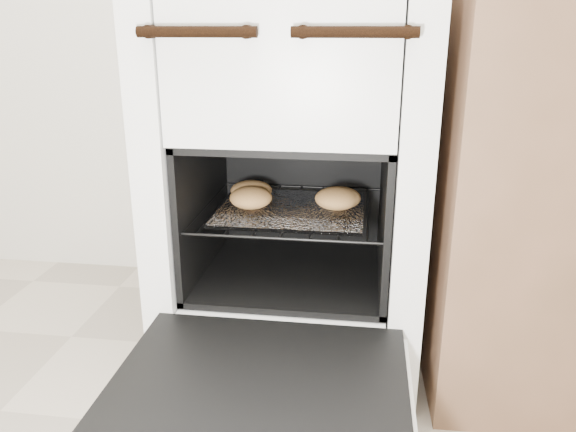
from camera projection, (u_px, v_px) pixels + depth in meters
The scene contains 5 objects.
stove at pixel (296, 178), 1.53m from camera, with size 0.66×0.73×1.01m.
oven_door at pixel (260, 386), 1.10m from camera, with size 0.59×0.46×0.04m.
oven_rack at pixel (293, 209), 1.48m from camera, with size 0.48×0.46×0.01m.
foil_sheet at pixel (291, 209), 1.46m from camera, with size 0.37×0.33×0.01m, color white.
baked_rolls at pixel (290, 196), 1.47m from camera, with size 0.39×0.21×0.06m.
Camera 1 is at (0.18, -0.34, 0.89)m, focal length 35.00 mm.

